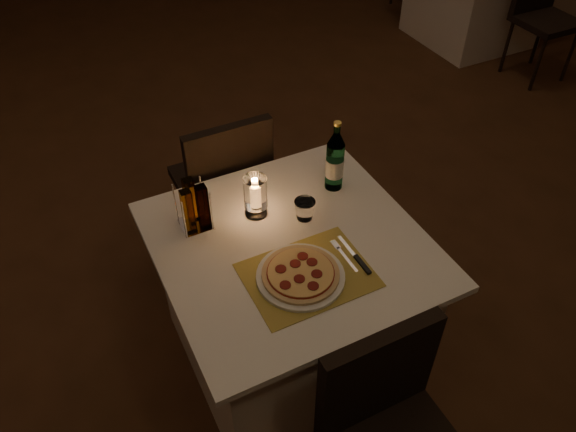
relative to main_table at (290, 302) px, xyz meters
name	(u,v)px	position (x,y,z in m)	size (l,w,h in m)	color
floor	(250,254)	(0.09, 0.68, -0.38)	(8.00, 10.00, 0.02)	#4A2B18
main_table	(290,302)	(0.00, 0.00, 0.00)	(1.00, 1.00, 0.74)	white
chair_near	(390,424)	(0.00, -0.71, 0.18)	(0.42, 0.42, 0.90)	black
chair_far	(225,177)	(0.00, 0.71, 0.18)	(0.42, 0.42, 0.90)	black
placemat	(308,275)	(-0.02, -0.18, 0.37)	(0.45, 0.34, 0.00)	#AD943C
plate	(301,276)	(-0.05, -0.18, 0.38)	(0.32, 0.32, 0.01)	white
pizza	(301,273)	(-0.05, -0.18, 0.39)	(0.28, 0.28, 0.02)	#D8B77F
fork	(342,254)	(0.14, -0.15, 0.37)	(0.02, 0.18, 0.00)	silver
knife	(359,261)	(0.18, -0.21, 0.37)	(0.02, 0.22, 0.01)	black
tumbler	(305,210)	(0.11, 0.10, 0.41)	(0.08, 0.08, 0.08)	white
water_bottle	(335,162)	(0.32, 0.22, 0.50)	(0.08, 0.08, 0.32)	#5BAA76
hurricane_candle	(255,194)	(-0.05, 0.21, 0.47)	(0.09, 0.09, 0.18)	white
cruet_caddy	(194,208)	(-0.29, 0.25, 0.46)	(0.12, 0.12, 0.21)	white
neighbor_chair_ra	(542,6)	(2.97, 1.58, 0.18)	(0.42, 0.42, 0.90)	black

